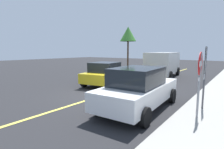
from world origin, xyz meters
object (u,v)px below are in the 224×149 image
at_px(car_white_far_lane, 139,88).
at_px(tree_left_verge, 128,34).
at_px(car_yellow_behind_van, 106,74).
at_px(speed_limit_sign, 205,67).
at_px(stop_sign, 200,75).
at_px(white_van, 163,63).

distance_m(car_white_far_lane, tree_left_verge, 17.40).
bearing_deg(tree_left_verge, car_yellow_behind_van, -155.37).
bearing_deg(speed_limit_sign, car_yellow_behind_van, 72.42).
height_order(stop_sign, speed_limit_sign, speed_limit_sign).
height_order(speed_limit_sign, car_white_far_lane, speed_limit_sign).
bearing_deg(stop_sign, car_white_far_lane, 88.99).
distance_m(white_van, tree_left_verge, 9.10).
xyz_separation_m(white_van, car_yellow_behind_van, (-6.04, 1.78, -0.47)).
distance_m(speed_limit_sign, tree_left_verge, 17.66).
height_order(white_van, tree_left_verge, tree_left_verge).
distance_m(car_yellow_behind_van, tree_left_verge, 12.73).
distance_m(speed_limit_sign, white_van, 9.34).
xyz_separation_m(speed_limit_sign, car_white_far_lane, (-1.11, 2.18, -0.91)).
bearing_deg(white_van, stop_sign, -153.04).
relative_size(car_yellow_behind_van, tree_left_verge, 0.77).
height_order(stop_sign, car_yellow_behind_van, stop_sign).
relative_size(speed_limit_sign, white_van, 0.47).
bearing_deg(car_yellow_behind_van, car_white_far_lane, -126.49).
relative_size(stop_sign, speed_limit_sign, 0.93).
height_order(stop_sign, white_van, stop_sign).
relative_size(car_yellow_behind_van, car_white_far_lane, 0.91).
relative_size(white_van, tree_left_verge, 0.98).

